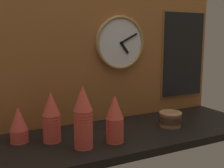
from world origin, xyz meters
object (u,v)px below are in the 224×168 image
cup_stack_center (115,119)px  wall_clock (121,43)px  bowl_stack_right (170,118)px  cup_stack_far_left (19,125)px  menu_board (183,55)px  cup_stack_left (51,117)px  cup_stack_center_left (83,117)px

cup_stack_center → wall_clock: wall_clock is taller
cup_stack_center → bowl_stack_right: bearing=10.2°
cup_stack_far_left → menu_board: (115.01, 15.05, 30.28)cm
cup_stack_left → cup_stack_center_left: 18.52cm
cup_stack_left → cup_stack_center_left: bearing=-52.3°
cup_stack_center → bowl_stack_right: cup_stack_center is taller
cup_stack_left → cup_stack_center_left: cup_stack_center_left is taller
cup_stack_far_left → bowl_stack_right: size_ratio=1.36×
cup_stack_center → cup_stack_far_left: bearing=153.9°
cup_stack_far_left → cup_stack_center: 47.50cm
cup_stack_center → wall_clock: (21.91, 35.05, 36.06)cm
bowl_stack_right → wall_clock: 54.60cm
cup_stack_left → cup_stack_center_left: size_ratio=0.85×
cup_stack_far_left → bowl_stack_right: cup_stack_far_left is taller
cup_stack_far_left → cup_stack_left: (14.78, -6.38, 3.72)cm
wall_clock → menu_board: (50.54, 0.89, -8.75)cm
cup_stack_center → cup_stack_center_left: 16.78cm
wall_clock → cup_stack_center_left: bearing=-137.6°
cup_stack_center → cup_stack_left: bearing=152.4°
cup_stack_far_left → cup_stack_center_left: size_ratio=0.60×
cup_stack_center_left → bowl_stack_right: bearing=7.3°
cup_stack_center → menu_board: menu_board is taller
cup_stack_left → cup_stack_center: 31.34cm
wall_clock → menu_board: 51.30cm
cup_stack_left → wall_clock: (49.69, 20.55, 35.31)cm
bowl_stack_right → cup_stack_left: bearing=173.9°
cup_stack_left → cup_stack_center: cup_stack_left is taller
menu_board → cup_stack_left: bearing=-167.9°
bowl_stack_right → cup_stack_center_left: bearing=-172.7°
menu_board → cup_stack_center: bearing=-153.6°
cup_stack_center_left → menu_board: size_ratio=0.50×
bowl_stack_right → wall_clock: size_ratio=0.40×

